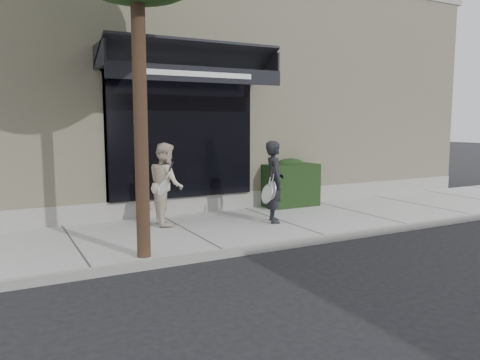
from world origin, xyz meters
TOP-DOWN VIEW (x-y plane):
  - ground at (0.00, 0.00)m, footprint 80.00×80.00m
  - sidewalk at (0.00, 0.00)m, footprint 20.00×3.00m
  - curb at (0.00, -1.55)m, footprint 20.00×0.10m
  - building_facade at (-0.01, 4.96)m, footprint 14.30×8.04m
  - hedge at (1.10, 1.25)m, footprint 1.30×0.70m
  - pedestrian_front at (-0.21, -0.13)m, footprint 0.79×0.89m
  - pedestrian_back at (-2.17, 0.65)m, footprint 0.68×0.94m

SIDE VIEW (x-z plane):
  - ground at x=0.00m, z-range 0.00..0.00m
  - sidewalk at x=0.00m, z-range 0.00..0.12m
  - curb at x=0.00m, z-range 0.00..0.14m
  - hedge at x=1.10m, z-range 0.09..1.23m
  - pedestrian_back at x=-2.17m, z-range 0.12..1.72m
  - pedestrian_front at x=-0.21m, z-range 0.12..1.74m
  - building_facade at x=-0.01m, z-range -0.08..5.56m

